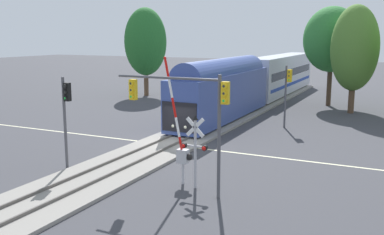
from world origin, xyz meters
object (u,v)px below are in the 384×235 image
at_px(crossing_signal_mast, 195,144).
at_px(pine_left_background, 145,42).
at_px(traffic_signal_far_side, 287,86).
at_px(traffic_signal_near_right, 188,103).
at_px(oak_far_right, 355,48).
at_px(commuter_train, 257,79).
at_px(crossing_gate_near, 182,145).
at_px(traffic_signal_median, 66,108).
at_px(elm_centre_background, 332,40).

relative_size(crossing_signal_mast, pine_left_background, 0.34).
height_order(traffic_signal_far_side, traffic_signal_near_right, traffic_signal_near_right).
bearing_deg(oak_far_right, crossing_signal_mast, -99.54).
height_order(commuter_train, oak_far_right, oak_far_right).
relative_size(traffic_signal_far_side, pine_left_background, 0.47).
bearing_deg(crossing_gate_near, oak_far_right, 78.40).
distance_m(crossing_gate_near, traffic_signal_far_side, 16.17).
bearing_deg(traffic_signal_far_side, crossing_signal_mast, -91.59).
xyz_separation_m(traffic_signal_median, pine_left_background, (-12.50, 28.71, 3.15)).
relative_size(pine_left_background, oak_far_right, 1.05).
distance_m(traffic_signal_far_side, traffic_signal_near_right, 17.18).
distance_m(crossing_gate_near, crossing_signal_mast, 0.99).
bearing_deg(pine_left_background, crossing_signal_mast, -54.63).
height_order(commuter_train, traffic_signal_median, commuter_train).
bearing_deg(crossing_signal_mast, pine_left_background, 125.37).
distance_m(crossing_signal_mast, traffic_signal_median, 7.78).
xyz_separation_m(traffic_signal_near_right, traffic_signal_median, (-7.66, 0.46, -0.87)).
bearing_deg(commuter_train, crossing_signal_mast, -78.76).
height_order(commuter_train, pine_left_background, pine_left_background).
xyz_separation_m(elm_centre_background, oak_far_right, (2.71, -3.85, -0.78)).
relative_size(crossing_signal_mast, oak_far_right, 0.35).
xyz_separation_m(traffic_signal_near_right, pine_left_background, (-20.16, 29.17, 2.28)).
height_order(crossing_gate_near, oak_far_right, oak_far_right).
xyz_separation_m(traffic_signal_far_side, traffic_signal_near_right, (-0.47, -17.15, 0.96)).
height_order(traffic_signal_near_right, pine_left_background, pine_left_background).
xyz_separation_m(traffic_signal_near_right, oak_far_right, (4.40, 26.83, 1.86)).
bearing_deg(crossing_gate_near, crossing_signal_mast, -20.75).
xyz_separation_m(pine_left_background, oak_far_right, (24.56, -2.34, -0.42)).
distance_m(crossing_gate_near, elm_centre_background, 30.10).
relative_size(crossing_gate_near, traffic_signal_far_side, 1.27).
height_order(traffic_signal_median, elm_centre_background, elm_centre_background).
distance_m(crossing_gate_near, traffic_signal_near_right, 2.73).
bearing_deg(elm_centre_background, crossing_gate_near, -94.97).
bearing_deg(crossing_signal_mast, commuter_train, 101.24).
distance_m(traffic_signal_median, pine_left_background, 31.47).
bearing_deg(traffic_signal_median, pine_left_background, 113.52).
bearing_deg(crossing_gate_near, elm_centre_background, 85.03).
height_order(pine_left_background, elm_centre_background, pine_left_background).
bearing_deg(traffic_signal_far_side, pine_left_background, 149.76).
xyz_separation_m(commuter_train, crossing_gate_near, (4.47, -26.68, -0.77)).
distance_m(crossing_signal_mast, traffic_signal_far_side, 16.44).
distance_m(commuter_train, crossing_gate_near, 27.07).
height_order(crossing_gate_near, elm_centre_background, elm_centre_background).
bearing_deg(traffic_signal_median, elm_centre_background, 72.81).
height_order(crossing_signal_mast, elm_centre_background, elm_centre_background).
relative_size(traffic_signal_near_right, oak_far_right, 0.56).
height_order(crossing_signal_mast, oak_far_right, oak_far_right).
height_order(traffic_signal_far_side, pine_left_background, pine_left_background).
distance_m(crossing_signal_mast, elm_centre_background, 30.34).
height_order(traffic_signal_near_right, elm_centre_background, elm_centre_background).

